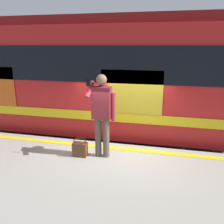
# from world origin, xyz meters

# --- Properties ---
(ground_plane) EXTENTS (23.42, 23.42, 0.00)m
(ground_plane) POSITION_xyz_m (0.00, 0.00, 0.00)
(ground_plane) COLOR #3D3D3F
(platform) EXTENTS (13.45, 4.16, 1.03)m
(platform) POSITION_xyz_m (0.00, 2.08, 0.51)
(platform) COLOR #9E998E
(platform) RESTS_ON ground
(safety_line) EXTENTS (13.18, 0.16, 0.01)m
(safety_line) POSITION_xyz_m (0.00, 0.30, 1.03)
(safety_line) COLOR yellow
(safety_line) RESTS_ON platform
(track_rail_near) EXTENTS (17.48, 0.08, 0.16)m
(track_rail_near) POSITION_xyz_m (0.00, -1.09, 0.08)
(track_rail_near) COLOR slate
(track_rail_near) RESTS_ON ground
(track_rail_far) EXTENTS (17.48, 0.08, 0.16)m
(track_rail_far) POSITION_xyz_m (0.00, -2.52, 0.08)
(track_rail_far) COLOR slate
(track_rail_far) RESTS_ON ground
(train_carriage) EXTENTS (11.54, 2.99, 3.99)m
(train_carriage) POSITION_xyz_m (1.79, -1.80, 2.53)
(train_carriage) COLOR red
(train_carriage) RESTS_ON ground
(passenger) EXTENTS (0.57, 0.55, 1.81)m
(passenger) POSITION_xyz_m (0.22, 0.75, 2.10)
(passenger) COLOR brown
(passenger) RESTS_ON platform
(handbag) EXTENTS (0.31, 0.29, 0.38)m
(handbag) POSITION_xyz_m (0.71, 0.87, 1.20)
(handbag) COLOR #59331E
(handbag) RESTS_ON platform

